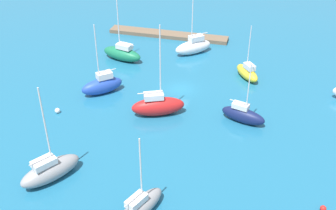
% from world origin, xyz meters
% --- Properties ---
extents(water, '(160.00, 160.00, 0.00)m').
position_xyz_m(water, '(0.00, 0.00, 0.00)').
color(water, '#1E668C').
rests_on(water, ground).
extents(pier_dock, '(23.60, 2.90, 0.72)m').
position_xyz_m(pier_dock, '(7.29, -19.85, 0.36)').
color(pier_dock, brown).
rests_on(pier_dock, ground).
extents(sailboat_gray_along_channel, '(5.90, 7.35, 11.62)m').
position_xyz_m(sailboat_gray_along_channel, '(9.19, 23.44, 1.28)').
color(sailboat_gray_along_channel, gray).
rests_on(sailboat_gray_along_channel, water).
extents(sailboat_white_off_beacon, '(6.87, 6.63, 10.38)m').
position_xyz_m(sailboat_white_off_beacon, '(0.82, -13.38, 1.36)').
color(sailboat_white_off_beacon, white).
rests_on(sailboat_white_off_beacon, water).
extents(sailboat_navy_outer_mooring, '(6.40, 3.52, 8.79)m').
position_xyz_m(sailboat_navy_outer_mooring, '(-10.23, 6.45, 1.14)').
color(sailboat_navy_outer_mooring, '#141E4C').
rests_on(sailboat_navy_outer_mooring, water).
extents(sailboat_green_by_breakwater, '(7.87, 4.36, 11.62)m').
position_xyz_m(sailboat_green_by_breakwater, '(12.24, -7.46, 1.29)').
color(sailboat_green_by_breakwater, '#19724C').
rests_on(sailboat_green_by_breakwater, water).
extents(sailboat_blue_far_south, '(6.16, 6.07, 10.98)m').
position_xyz_m(sailboat_blue_far_south, '(11.10, 4.12, 1.36)').
color(sailboat_blue_far_south, '#2347B2').
rests_on(sailboat_blue_far_south, water).
extents(sailboat_red_mid_basin, '(7.70, 5.27, 13.14)m').
position_xyz_m(sailboat_red_mid_basin, '(1.34, 7.71, 1.47)').
color(sailboat_red_mid_basin, red).
rests_on(sailboat_red_mid_basin, water).
extents(sailboat_yellow_lone_north, '(4.89, 5.70, 8.80)m').
position_xyz_m(sailboat_yellow_lone_north, '(-9.55, -6.27, 1.08)').
color(sailboat_yellow_lone_north, yellow).
rests_on(sailboat_yellow_lone_north, water).
extents(sailboat_gray_lone_south, '(4.28, 6.63, 9.29)m').
position_xyz_m(sailboat_gray_lone_south, '(-2.09, 25.85, 1.07)').
color(sailboat_gray_lone_south, gray).
rests_on(sailboat_gray_lone_south, water).
extents(mooring_buoy_white, '(0.74, 0.74, 0.74)m').
position_xyz_m(mooring_buoy_white, '(15.06, 10.97, 0.37)').
color(mooring_buoy_white, white).
rests_on(mooring_buoy_white, water).
extents(mooring_buoy_red, '(0.64, 0.64, 0.64)m').
position_xyz_m(mooring_buoy_red, '(-20.01, 20.58, 0.32)').
color(mooring_buoy_red, red).
rests_on(mooring_buoy_red, water).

